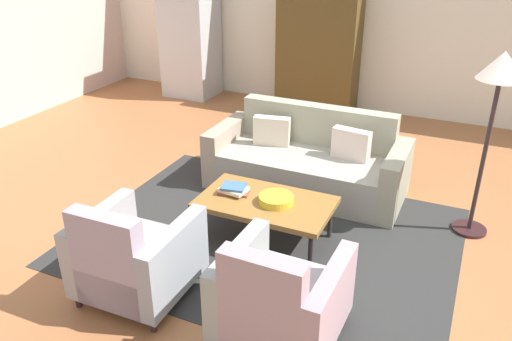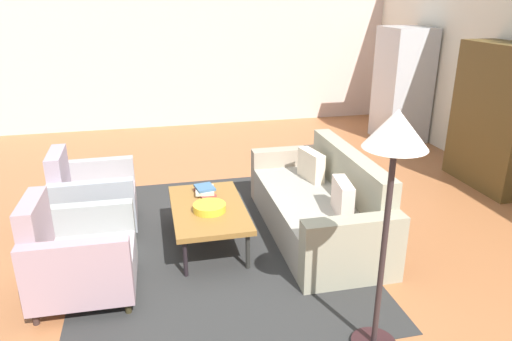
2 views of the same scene
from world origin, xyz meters
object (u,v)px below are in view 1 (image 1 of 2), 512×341
at_px(coffee_table, 266,204).
at_px(cabinet, 318,52).
at_px(armchair_left, 133,260).
at_px(book_stack, 234,189).
at_px(floor_lamp, 499,84).
at_px(armchair_right, 278,303).
at_px(refrigerator, 190,40).
at_px(fruit_bowl, 276,199).
at_px(couch, 309,162).

xyz_separation_m(coffee_table, cabinet, (-0.76, 3.75, 0.53)).
height_order(armchair_left, book_stack, armchair_left).
bearing_deg(floor_lamp, cabinet, 131.45).
bearing_deg(armchair_right, refrigerator, 127.64).
distance_m(armchair_left, floor_lamp, 3.32).
bearing_deg(armchair_left, refrigerator, 115.03).
distance_m(fruit_bowl, cabinet, 3.88).
relative_size(coffee_table, refrigerator, 0.65).
bearing_deg(coffee_table, floor_lamp, 28.81).
distance_m(couch, coffee_table, 1.19).
distance_m(cabinet, refrigerator, 2.18).
bearing_deg(refrigerator, floor_lamp, -30.16).
distance_m(book_stack, refrigerator, 4.50).
height_order(couch, fruit_bowl, couch).
relative_size(couch, floor_lamp, 1.22).
height_order(armchair_left, fruit_bowl, armchair_left).
height_order(armchair_right, fruit_bowl, armchair_right).
xyz_separation_m(refrigerator, floor_lamp, (4.65, -2.70, 0.52)).
relative_size(armchair_left, cabinet, 0.49).
bearing_deg(book_stack, floor_lamp, 24.59).
bearing_deg(couch, refrigerator, -39.62).
height_order(armchair_left, cabinet, cabinet).
relative_size(coffee_table, fruit_bowl, 3.84).
distance_m(couch, fruit_bowl, 1.20).
bearing_deg(book_stack, couch, 74.50).
height_order(armchair_left, refrigerator, refrigerator).
bearing_deg(book_stack, cabinet, 96.66).
bearing_deg(armchair_left, coffee_table, 61.94).
relative_size(couch, armchair_left, 2.39).
bearing_deg(couch, floor_lamp, 172.33).
distance_m(couch, floor_lamp, 2.08).
relative_size(armchair_right, fruit_bowl, 2.81).
bearing_deg(coffee_table, book_stack, 178.38).
height_order(coffee_table, floor_lamp, floor_lamp).
bearing_deg(fruit_bowl, book_stack, 178.77).
bearing_deg(cabinet, armchair_right, -74.53).
bearing_deg(armchair_left, book_stack, 76.05).
bearing_deg(refrigerator, book_stack, -54.34).
relative_size(coffee_table, cabinet, 0.67).
bearing_deg(floor_lamp, fruit_bowl, -149.68).
bearing_deg(refrigerator, armchair_left, -64.10).
bearing_deg(floor_lamp, armchair_left, -137.66).
xyz_separation_m(couch, book_stack, (-0.33, -1.18, 0.16)).
bearing_deg(refrigerator, fruit_bowl, -50.20).
relative_size(armchair_left, armchair_right, 1.00).
height_order(couch, coffee_table, couch).
bearing_deg(cabinet, book_stack, -83.34).
bearing_deg(cabinet, fruit_bowl, -77.01).
bearing_deg(floor_lamp, armchair_right, -117.93).
distance_m(coffee_table, refrigerator, 4.72).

